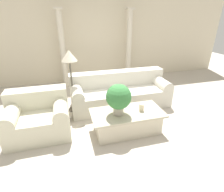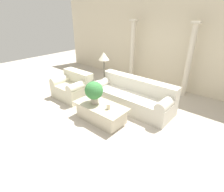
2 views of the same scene
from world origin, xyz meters
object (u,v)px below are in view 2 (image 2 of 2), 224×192
loveseat (73,87)px  coffee_table (101,112)px  sofa_long (133,96)px  potted_plant (94,91)px  floor_lamp (104,60)px

loveseat → coffee_table: size_ratio=0.81×
sofa_long → potted_plant: potted_plant is taller
sofa_long → coffee_table: bearing=-100.6°
loveseat → coffee_table: (1.66, -0.42, -0.14)m
sofa_long → loveseat: (-1.87, -0.71, 0.02)m
sofa_long → loveseat: 2.00m
coffee_table → floor_lamp: floor_lamp is taller
potted_plant → floor_lamp: bearing=122.5°
floor_lamp → coffee_table: bearing=-50.7°
potted_plant → sofa_long: bearing=70.9°
sofa_long → coffee_table: size_ratio=1.74×
loveseat → potted_plant: potted_plant is taller
sofa_long → potted_plant: bearing=-109.1°
coffee_table → potted_plant: size_ratio=2.36×
loveseat → coffee_table: bearing=-14.1°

